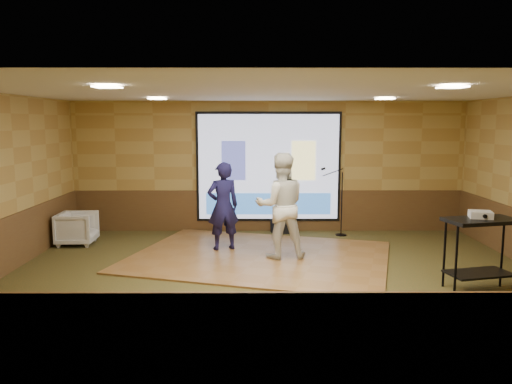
{
  "coord_description": "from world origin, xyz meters",
  "views": [
    {
      "loc": [
        -0.33,
        -7.97,
        2.53
      ],
      "look_at": [
        -0.3,
        0.75,
        1.3
      ],
      "focal_mm": 35.0,
      "sensor_mm": 36.0,
      "label": 1
    }
  ],
  "objects_px": {
    "projector_screen": "(268,168)",
    "banquet_chair": "(77,228)",
    "dance_floor": "(260,256)",
    "duffel_bag": "(283,226)",
    "projector": "(481,215)",
    "mic_stand": "(339,214)",
    "player_right": "(281,206)",
    "av_table": "(481,239)",
    "player_left": "(223,206)"
  },
  "relations": [
    {
      "from": "player_right",
      "to": "duffel_bag",
      "type": "bearing_deg",
      "value": -100.52
    },
    {
      "from": "player_left",
      "to": "mic_stand",
      "type": "relative_size",
      "value": 1.12
    },
    {
      "from": "player_left",
      "to": "av_table",
      "type": "height_order",
      "value": "player_left"
    },
    {
      "from": "projector_screen",
      "to": "banquet_chair",
      "type": "relative_size",
      "value": 4.43
    },
    {
      "from": "av_table",
      "to": "projector",
      "type": "xyz_separation_m",
      "value": [
        -0.01,
        0.05,
        0.36
      ]
    },
    {
      "from": "player_right",
      "to": "duffel_bag",
      "type": "distance_m",
      "value": 2.36
    },
    {
      "from": "duffel_bag",
      "to": "banquet_chair",
      "type": "bearing_deg",
      "value": -165.89
    },
    {
      "from": "player_left",
      "to": "banquet_chair",
      "type": "height_order",
      "value": "player_left"
    },
    {
      "from": "projector_screen",
      "to": "av_table",
      "type": "height_order",
      "value": "projector_screen"
    },
    {
      "from": "projector_screen",
      "to": "dance_floor",
      "type": "relative_size",
      "value": 0.71
    },
    {
      "from": "projector",
      "to": "player_right",
      "type": "bearing_deg",
      "value": 162.21
    },
    {
      "from": "projector",
      "to": "dance_floor",
      "type": "bearing_deg",
      "value": 163.95
    },
    {
      "from": "player_right",
      "to": "banquet_chair",
      "type": "xyz_separation_m",
      "value": [
        -4.16,
        1.11,
        -0.66
      ]
    },
    {
      "from": "dance_floor",
      "to": "banquet_chair",
      "type": "xyz_separation_m",
      "value": [
        -3.77,
        1.01,
        0.32
      ]
    },
    {
      "from": "dance_floor",
      "to": "projector",
      "type": "distance_m",
      "value": 3.93
    },
    {
      "from": "player_right",
      "to": "mic_stand",
      "type": "distance_m",
      "value": 2.45
    },
    {
      "from": "mic_stand",
      "to": "player_left",
      "type": "bearing_deg",
      "value": -173.59
    },
    {
      "from": "dance_floor",
      "to": "banquet_chair",
      "type": "bearing_deg",
      "value": 165.04
    },
    {
      "from": "projector_screen",
      "to": "player_right",
      "type": "distance_m",
      "value": 2.43
    },
    {
      "from": "player_left",
      "to": "av_table",
      "type": "bearing_deg",
      "value": 130.93
    },
    {
      "from": "projector",
      "to": "player_left",
      "type": "bearing_deg",
      "value": 163.0
    },
    {
      "from": "projector_screen",
      "to": "player_right",
      "type": "bearing_deg",
      "value": -86.23
    },
    {
      "from": "projector_screen",
      "to": "dance_floor",
      "type": "distance_m",
      "value": 2.72
    },
    {
      "from": "projector_screen",
      "to": "dance_floor",
      "type": "xyz_separation_m",
      "value": [
        -0.23,
        -2.28,
        -1.46
      ]
    },
    {
      "from": "projector",
      "to": "projector_screen",
      "type": "bearing_deg",
      "value": 139.81
    },
    {
      "from": "player_right",
      "to": "duffel_bag",
      "type": "height_order",
      "value": "player_right"
    },
    {
      "from": "mic_stand",
      "to": "duffel_bag",
      "type": "distance_m",
      "value": 1.32
    },
    {
      "from": "dance_floor",
      "to": "projector",
      "type": "bearing_deg",
      "value": -29.56
    },
    {
      "from": "projector_screen",
      "to": "av_table",
      "type": "bearing_deg",
      "value": -53.97
    },
    {
      "from": "player_left",
      "to": "player_right",
      "type": "relative_size",
      "value": 0.89
    },
    {
      "from": "dance_floor",
      "to": "av_table",
      "type": "relative_size",
      "value": 4.2
    },
    {
      "from": "dance_floor",
      "to": "player_left",
      "type": "bearing_deg",
      "value": 145.36
    },
    {
      "from": "player_left",
      "to": "mic_stand",
      "type": "xyz_separation_m",
      "value": [
        2.51,
        1.34,
        -0.4
      ]
    },
    {
      "from": "duffel_bag",
      "to": "projector",
      "type": "bearing_deg",
      "value": -55.49
    },
    {
      "from": "projector",
      "to": "duffel_bag",
      "type": "bearing_deg",
      "value": 138.01
    },
    {
      "from": "dance_floor",
      "to": "banquet_chair",
      "type": "distance_m",
      "value": 3.92
    },
    {
      "from": "projector_screen",
      "to": "mic_stand",
      "type": "distance_m",
      "value": 1.9
    },
    {
      "from": "mic_stand",
      "to": "banquet_chair",
      "type": "distance_m",
      "value": 5.63
    },
    {
      "from": "projector_screen",
      "to": "banquet_chair",
      "type": "distance_m",
      "value": 4.35
    },
    {
      "from": "projector",
      "to": "mic_stand",
      "type": "distance_m",
      "value": 4.03
    },
    {
      "from": "banquet_chair",
      "to": "duffel_bag",
      "type": "height_order",
      "value": "banquet_chair"
    },
    {
      "from": "player_left",
      "to": "banquet_chair",
      "type": "relative_size",
      "value": 2.3
    },
    {
      "from": "av_table",
      "to": "mic_stand",
      "type": "bearing_deg",
      "value": 111.54
    },
    {
      "from": "dance_floor",
      "to": "banquet_chair",
      "type": "relative_size",
      "value": 6.22
    },
    {
      "from": "projector",
      "to": "mic_stand",
      "type": "height_order",
      "value": "mic_stand"
    },
    {
      "from": "projector_screen",
      "to": "mic_stand",
      "type": "height_order",
      "value": "projector_screen"
    },
    {
      "from": "projector_screen",
      "to": "mic_stand",
      "type": "bearing_deg",
      "value": -15.91
    },
    {
      "from": "dance_floor",
      "to": "duffel_bag",
      "type": "distance_m",
      "value": 2.17
    },
    {
      "from": "projector",
      "to": "duffel_bag",
      "type": "relative_size",
      "value": 0.65
    },
    {
      "from": "projector",
      "to": "mic_stand",
      "type": "bearing_deg",
      "value": 125.23
    }
  ]
}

